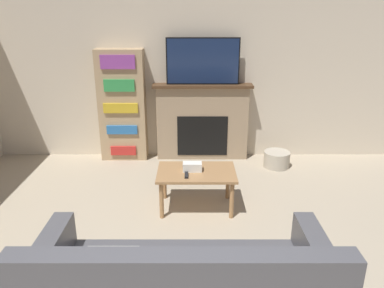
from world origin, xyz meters
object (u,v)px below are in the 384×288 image
(bookshelf, at_px, (122,106))
(storage_basket, at_px, (276,159))
(tv, at_px, (202,61))
(coffee_table, at_px, (196,176))
(fireplace, at_px, (202,122))

(bookshelf, distance_m, storage_basket, 2.49)
(tv, xyz_separation_m, coffee_table, (-0.11, -1.61, -1.12))
(fireplace, height_order, coffee_table, fireplace)
(fireplace, height_order, storage_basket, fireplace)
(bookshelf, relative_size, storage_basket, 4.43)
(coffee_table, relative_size, storage_basket, 2.37)
(storage_basket, bearing_deg, bookshelf, 171.06)
(fireplace, relative_size, coffee_table, 1.66)
(tv, xyz_separation_m, storage_basket, (1.12, -0.37, -1.41))
(coffee_table, distance_m, storage_basket, 1.77)
(tv, height_order, bookshelf, tv)
(coffee_table, bearing_deg, tv, 86.15)
(storage_basket, bearing_deg, tv, 161.58)
(bookshelf, bearing_deg, storage_basket, -8.94)
(coffee_table, height_order, storage_basket, coffee_table)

